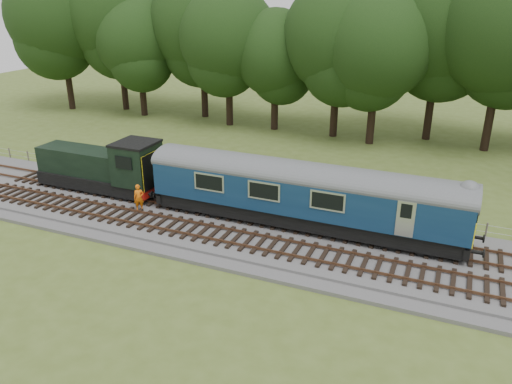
% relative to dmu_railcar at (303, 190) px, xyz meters
% --- Properties ---
extents(ground, '(120.00, 120.00, 0.00)m').
position_rel_dmu_railcar_xyz_m(ground, '(-4.18, -1.40, -2.61)').
color(ground, '#4F6123').
rests_on(ground, ground).
extents(ballast, '(70.00, 7.00, 0.35)m').
position_rel_dmu_railcar_xyz_m(ballast, '(-4.18, -1.40, -2.43)').
color(ballast, '#4C4C4F').
rests_on(ballast, ground).
extents(track_north, '(67.20, 2.40, 0.21)m').
position_rel_dmu_railcar_xyz_m(track_north, '(-4.18, -0.00, -2.19)').
color(track_north, black).
rests_on(track_north, ballast).
extents(track_south, '(67.20, 2.40, 0.21)m').
position_rel_dmu_railcar_xyz_m(track_south, '(-4.18, -3.00, -2.19)').
color(track_south, black).
rests_on(track_south, ballast).
extents(fence, '(64.00, 0.12, 1.00)m').
position_rel_dmu_railcar_xyz_m(fence, '(-4.18, 3.10, -2.61)').
color(fence, '#6B6054').
rests_on(fence, ground).
extents(tree_line, '(70.00, 8.00, 18.00)m').
position_rel_dmu_railcar_xyz_m(tree_line, '(-4.18, 20.60, -2.61)').
color(tree_line, black).
rests_on(tree_line, ground).
extents(dmu_railcar, '(18.05, 2.86, 3.88)m').
position_rel_dmu_railcar_xyz_m(dmu_railcar, '(0.00, 0.00, 0.00)').
color(dmu_railcar, black).
rests_on(dmu_railcar, ground).
extents(shunter_loco, '(8.91, 2.60, 3.38)m').
position_rel_dmu_railcar_xyz_m(shunter_loco, '(-13.93, 0.00, -0.63)').
color(shunter_loco, black).
rests_on(shunter_loco, ground).
extents(worker, '(0.74, 0.68, 1.69)m').
position_rel_dmu_railcar_xyz_m(worker, '(-9.91, -1.84, -1.41)').
color(worker, orange).
rests_on(worker, ballast).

